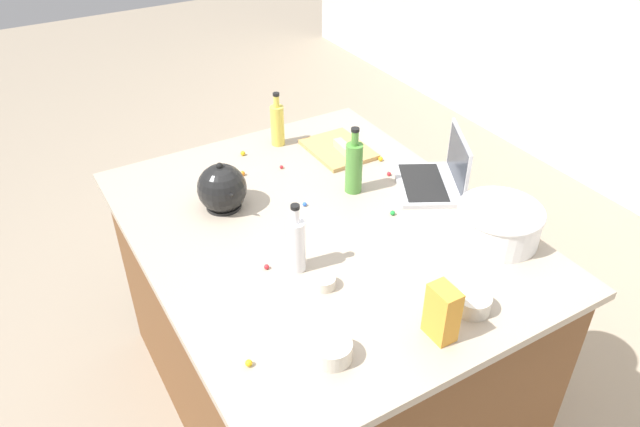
{
  "coord_description": "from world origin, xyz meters",
  "views": [
    {
      "loc": [
        1.49,
        -0.88,
        2.16
      ],
      "look_at": [
        0.0,
        0.0,
        0.95
      ],
      "focal_mm": 33.98,
      "sensor_mm": 36.0,
      "label": 1
    }
  ],
  "objects_px": {
    "cutting_board": "(338,149)",
    "mixing_bowl_large": "(499,223)",
    "kettle": "(222,189)",
    "bottle_oil": "(277,124)",
    "candy_bag": "(442,313)",
    "laptop": "(436,176)",
    "ramekin_medium": "(332,351)",
    "bottle_olive": "(354,166)",
    "bottle_vinegar": "(296,244)",
    "ramekin_wide": "(324,282)",
    "ramekin_small": "(473,303)",
    "butter_stick_left": "(343,147)"
  },
  "relations": [
    {
      "from": "bottle_vinegar",
      "to": "ramekin_small",
      "type": "xyz_separation_m",
      "value": [
        0.43,
        0.35,
        -0.07
      ]
    },
    {
      "from": "laptop",
      "to": "ramekin_medium",
      "type": "xyz_separation_m",
      "value": [
        0.54,
        -0.8,
        -0.02
      ]
    },
    {
      "from": "butter_stick_left",
      "to": "ramekin_medium",
      "type": "bearing_deg",
      "value": -33.81
    },
    {
      "from": "cutting_board",
      "to": "mixing_bowl_large",
      "type": "bearing_deg",
      "value": 10.03
    },
    {
      "from": "butter_stick_left",
      "to": "ramekin_small",
      "type": "distance_m",
      "value": 0.99
    },
    {
      "from": "bottle_oil",
      "to": "candy_bag",
      "type": "bearing_deg",
      "value": -5.82
    },
    {
      "from": "cutting_board",
      "to": "ramekin_medium",
      "type": "distance_m",
      "value": 1.15
    },
    {
      "from": "mixing_bowl_large",
      "to": "ramekin_medium",
      "type": "relative_size",
      "value": 2.63
    },
    {
      "from": "bottle_oil",
      "to": "candy_bag",
      "type": "relative_size",
      "value": 1.39
    },
    {
      "from": "kettle",
      "to": "cutting_board",
      "type": "xyz_separation_m",
      "value": [
        -0.14,
        0.59,
        -0.07
      ]
    },
    {
      "from": "butter_stick_left",
      "to": "mixing_bowl_large",
      "type": "bearing_deg",
      "value": 10.53
    },
    {
      "from": "bottle_olive",
      "to": "bottle_vinegar",
      "type": "height_order",
      "value": "bottle_olive"
    },
    {
      "from": "bottle_oil",
      "to": "bottle_vinegar",
      "type": "height_order",
      "value": "bottle_vinegar"
    },
    {
      "from": "bottle_oil",
      "to": "kettle",
      "type": "relative_size",
      "value": 1.11
    },
    {
      "from": "laptop",
      "to": "bottle_vinegar",
      "type": "height_order",
      "value": "bottle_vinegar"
    },
    {
      "from": "cutting_board",
      "to": "ramekin_small",
      "type": "bearing_deg",
      "value": -9.35
    },
    {
      "from": "ramekin_small",
      "to": "cutting_board",
      "type": "bearing_deg",
      "value": 170.65
    },
    {
      "from": "bottle_vinegar",
      "to": "candy_bag",
      "type": "bearing_deg",
      "value": 24.2
    },
    {
      "from": "laptop",
      "to": "ramekin_medium",
      "type": "distance_m",
      "value": 0.96
    },
    {
      "from": "bottle_oil",
      "to": "ramekin_wide",
      "type": "relative_size",
      "value": 3.35
    },
    {
      "from": "laptop",
      "to": "bottle_vinegar",
      "type": "bearing_deg",
      "value": -77.18
    },
    {
      "from": "laptop",
      "to": "mixing_bowl_large",
      "type": "bearing_deg",
      "value": -5.47
    },
    {
      "from": "kettle",
      "to": "candy_bag",
      "type": "relative_size",
      "value": 1.25
    },
    {
      "from": "butter_stick_left",
      "to": "kettle",
      "type": "bearing_deg",
      "value": -79.76
    },
    {
      "from": "candy_bag",
      "to": "bottle_vinegar",
      "type": "bearing_deg",
      "value": -155.8
    },
    {
      "from": "bottle_olive",
      "to": "cutting_board",
      "type": "height_order",
      "value": "bottle_olive"
    },
    {
      "from": "cutting_board",
      "to": "candy_bag",
      "type": "bearing_deg",
      "value": -16.84
    },
    {
      "from": "mixing_bowl_large",
      "to": "kettle",
      "type": "bearing_deg",
      "value": -131.89
    },
    {
      "from": "laptop",
      "to": "bottle_oil",
      "type": "xyz_separation_m",
      "value": [
        -0.61,
        -0.37,
        0.05
      ]
    },
    {
      "from": "bottle_olive",
      "to": "candy_bag",
      "type": "height_order",
      "value": "bottle_olive"
    },
    {
      "from": "bottle_olive",
      "to": "kettle",
      "type": "bearing_deg",
      "value": -107.32
    },
    {
      "from": "bottle_olive",
      "to": "cutting_board",
      "type": "bearing_deg",
      "value": 158.62
    },
    {
      "from": "bottle_olive",
      "to": "candy_bag",
      "type": "xyz_separation_m",
      "value": [
        0.75,
        -0.2,
        -0.02
      ]
    },
    {
      "from": "laptop",
      "to": "candy_bag",
      "type": "relative_size",
      "value": 2.22
    },
    {
      "from": "candy_bag",
      "to": "bottle_oil",
      "type": "bearing_deg",
      "value": 174.18
    },
    {
      "from": "bottle_olive",
      "to": "bottle_vinegar",
      "type": "xyz_separation_m",
      "value": [
        0.3,
        -0.41,
        -0.01
      ]
    },
    {
      "from": "butter_stick_left",
      "to": "candy_bag",
      "type": "xyz_separation_m",
      "value": [
        1.01,
        -0.32,
        0.05
      ]
    },
    {
      "from": "mixing_bowl_large",
      "to": "ramekin_wide",
      "type": "distance_m",
      "value": 0.64
    },
    {
      "from": "mixing_bowl_large",
      "to": "ramekin_wide",
      "type": "height_order",
      "value": "mixing_bowl_large"
    },
    {
      "from": "bottle_oil",
      "to": "ramekin_small",
      "type": "relative_size",
      "value": 2.25
    },
    {
      "from": "bottle_olive",
      "to": "bottle_vinegar",
      "type": "bearing_deg",
      "value": -54.05
    },
    {
      "from": "laptop",
      "to": "candy_bag",
      "type": "distance_m",
      "value": 0.79
    },
    {
      "from": "laptop",
      "to": "ramekin_wide",
      "type": "distance_m",
      "value": 0.72
    },
    {
      "from": "kettle",
      "to": "bottle_oil",
      "type": "bearing_deg",
      "value": 129.94
    },
    {
      "from": "candy_bag",
      "to": "mixing_bowl_large",
      "type": "bearing_deg",
      "value": 118.6
    },
    {
      "from": "candy_bag",
      "to": "cutting_board",
      "type": "bearing_deg",
      "value": 163.16
    },
    {
      "from": "bottle_olive",
      "to": "bottle_vinegar",
      "type": "relative_size",
      "value": 1.08
    },
    {
      "from": "ramekin_medium",
      "to": "candy_bag",
      "type": "bearing_deg",
      "value": 75.18
    },
    {
      "from": "mixing_bowl_large",
      "to": "cutting_board",
      "type": "distance_m",
      "value": 0.81
    },
    {
      "from": "mixing_bowl_large",
      "to": "bottle_oil",
      "type": "bearing_deg",
      "value": -161.34
    }
  ]
}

